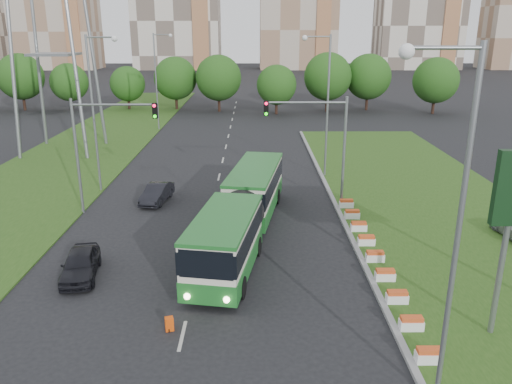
{
  "coord_description": "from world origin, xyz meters",
  "views": [
    {
      "loc": [
        -0.01,
        -24.13,
        12.24
      ],
      "look_at": [
        0.18,
        5.64,
        2.6
      ],
      "focal_mm": 35.0,
      "sensor_mm": 36.0,
      "label": 1
    }
  ],
  "objects_px": {
    "traffic_mast_median": "(322,135)",
    "car_left_far": "(157,193)",
    "pedestrian": "(197,284)",
    "articulated_bus": "(241,210)",
    "car_left_near": "(80,264)",
    "shopping_trolley": "(169,324)",
    "traffic_mast_left": "(99,138)"
  },
  "relations": [
    {
      "from": "car_left_near",
      "to": "pedestrian",
      "type": "distance_m",
      "value": 6.85
    },
    {
      "from": "pedestrian",
      "to": "car_left_near",
      "type": "bearing_deg",
      "value": 64.22
    },
    {
      "from": "traffic_mast_median",
      "to": "car_left_far",
      "type": "bearing_deg",
      "value": 173.63
    },
    {
      "from": "articulated_bus",
      "to": "shopping_trolley",
      "type": "bearing_deg",
      "value": -96.21
    },
    {
      "from": "traffic_mast_left",
      "to": "shopping_trolley",
      "type": "relative_size",
      "value": 13.22
    },
    {
      "from": "articulated_bus",
      "to": "pedestrian",
      "type": "height_order",
      "value": "articulated_bus"
    },
    {
      "from": "traffic_mast_median",
      "to": "car_left_near",
      "type": "distance_m",
      "value": 17.99
    },
    {
      "from": "articulated_bus",
      "to": "traffic_mast_left",
      "type": "bearing_deg",
      "value": 164.64
    },
    {
      "from": "traffic_mast_left",
      "to": "car_left_near",
      "type": "xyz_separation_m",
      "value": [
        1.4,
        -9.63,
        -4.63
      ]
    },
    {
      "from": "pedestrian",
      "to": "articulated_bus",
      "type": "bearing_deg",
      "value": -17.75
    },
    {
      "from": "traffic_mast_median",
      "to": "car_left_near",
      "type": "bearing_deg",
      "value": -142.32
    },
    {
      "from": "articulated_bus",
      "to": "car_left_near",
      "type": "distance_m",
      "value": 9.77
    },
    {
      "from": "car_left_far",
      "to": "shopping_trolley",
      "type": "xyz_separation_m",
      "value": [
        3.6,
        -16.91,
        -0.38
      ]
    },
    {
      "from": "traffic_mast_median",
      "to": "car_left_near",
      "type": "xyz_separation_m",
      "value": [
        -13.76,
        -10.63,
        -4.63
      ]
    },
    {
      "from": "car_left_near",
      "to": "articulated_bus",
      "type": "bearing_deg",
      "value": 22.65
    },
    {
      "from": "car_left_near",
      "to": "shopping_trolley",
      "type": "distance_m",
      "value": 7.32
    },
    {
      "from": "car_left_far",
      "to": "pedestrian",
      "type": "bearing_deg",
      "value": -63.2
    },
    {
      "from": "articulated_bus",
      "to": "car_left_far",
      "type": "xyz_separation_m",
      "value": [
        -6.46,
        6.83,
        -1.11
      ]
    },
    {
      "from": "car_left_far",
      "to": "articulated_bus",
      "type": "bearing_deg",
      "value": -37.26
    },
    {
      "from": "traffic_mast_median",
      "to": "traffic_mast_left",
      "type": "bearing_deg",
      "value": -176.23
    },
    {
      "from": "traffic_mast_median",
      "to": "traffic_mast_left",
      "type": "xyz_separation_m",
      "value": [
        -15.16,
        -1.0,
        0.0
      ]
    },
    {
      "from": "shopping_trolley",
      "to": "car_left_near",
      "type": "bearing_deg",
      "value": 120.5
    },
    {
      "from": "pedestrian",
      "to": "shopping_trolley",
      "type": "relative_size",
      "value": 3.05
    },
    {
      "from": "traffic_mast_left",
      "to": "pedestrian",
      "type": "relative_size",
      "value": 4.34
    },
    {
      "from": "car_left_near",
      "to": "pedestrian",
      "type": "height_order",
      "value": "pedestrian"
    },
    {
      "from": "traffic_mast_left",
      "to": "shopping_trolley",
      "type": "height_order",
      "value": "traffic_mast_left"
    },
    {
      "from": "car_left_near",
      "to": "shopping_trolley",
      "type": "height_order",
      "value": "car_left_near"
    },
    {
      "from": "car_left_far",
      "to": "pedestrian",
      "type": "relative_size",
      "value": 2.25
    },
    {
      "from": "car_left_far",
      "to": "shopping_trolley",
      "type": "height_order",
      "value": "car_left_far"
    },
    {
      "from": "car_left_far",
      "to": "pedestrian",
      "type": "distance_m",
      "value": 15.22
    },
    {
      "from": "traffic_mast_median",
      "to": "shopping_trolley",
      "type": "bearing_deg",
      "value": -118.27
    },
    {
      "from": "articulated_bus",
      "to": "shopping_trolley",
      "type": "height_order",
      "value": "articulated_bus"
    }
  ]
}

